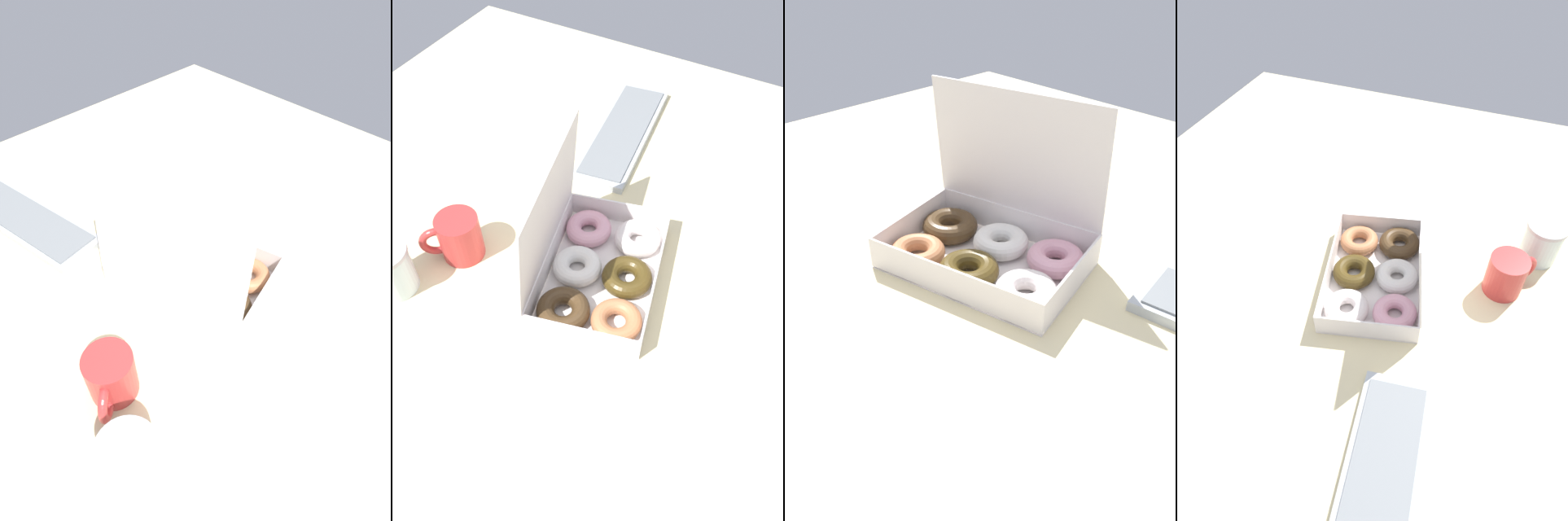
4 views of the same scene
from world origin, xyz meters
TOP-DOWN VIEW (x-y plane):
  - ground_plane at (0.00, 0.00)cm, footprint 180.00×180.00cm
  - donut_box at (2.27, -1.03)cm, footprint 37.74×29.99cm
  - keyboard at (46.82, 14.96)cm, footprint 44.17×19.38cm
  - coffee_mug at (-5.96, 27.32)cm, footprint 10.92×11.17cm

SIDE VIEW (x-z plane):
  - ground_plane at x=0.00cm, z-range -2.00..0.00cm
  - keyboard at x=46.82cm, z-range -0.04..2.16cm
  - donut_box at x=2.27cm, z-range -10.67..17.78cm
  - coffee_mug at x=-5.96cm, z-range 0.13..10.38cm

